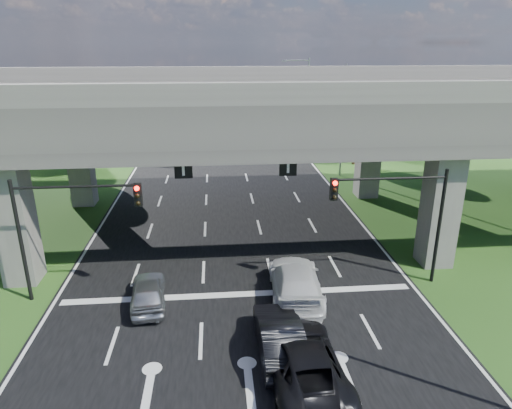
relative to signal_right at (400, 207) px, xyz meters
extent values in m
plane|color=#204215|center=(-7.82, -3.94, -4.19)|extent=(160.00, 160.00, 0.00)
cube|color=black|center=(-7.82, 6.06, -4.17)|extent=(18.00, 120.00, 0.03)
cube|color=#373532|center=(-7.82, 8.06, 3.81)|extent=(80.00, 15.00, 2.00)
cube|color=#66645E|center=(-7.82, 0.81, 5.31)|extent=(80.00, 0.50, 1.00)
cube|color=#66645E|center=(-7.82, 15.31, 5.31)|extent=(80.00, 0.50, 1.00)
cube|color=#66645E|center=(-18.82, 2.06, -0.69)|extent=(1.60, 1.60, 7.00)
cube|color=#66645E|center=(-18.82, 14.06, -0.69)|extent=(1.60, 1.60, 7.00)
cube|color=#66645E|center=(3.18, 2.06, -0.69)|extent=(1.60, 1.60, 7.00)
cube|color=#66645E|center=(3.18, 14.06, -0.69)|extent=(1.60, 1.60, 7.00)
cube|color=black|center=(-10.32, 1.06, 1.81)|extent=(0.85, 0.06, 0.85)
cube|color=black|center=(-5.32, 1.06, 1.81)|extent=(0.85, 0.06, 0.85)
cylinder|color=black|center=(2.18, 0.06, -1.19)|extent=(0.18, 0.18, 6.00)
cylinder|color=black|center=(-0.57, 0.06, 1.41)|extent=(5.50, 0.12, 0.12)
cube|color=black|center=(-3.32, -0.12, 1.01)|extent=(0.35, 0.28, 1.05)
sphere|color=#FF0C05|center=(-3.32, -0.28, 1.36)|extent=(0.22, 0.22, 0.22)
cylinder|color=black|center=(-17.82, 0.06, -1.19)|extent=(0.18, 0.18, 6.00)
cylinder|color=black|center=(-15.07, 0.06, 1.41)|extent=(5.50, 0.12, 0.12)
cube|color=black|center=(-12.32, -0.12, 1.01)|extent=(0.35, 0.28, 1.05)
sphere|color=#FF0C05|center=(-12.32, -0.28, 1.36)|extent=(0.22, 0.22, 0.22)
cylinder|color=gray|center=(2.68, 20.06, 0.81)|extent=(0.16, 0.16, 10.00)
cylinder|color=gray|center=(1.18, 20.06, 5.51)|extent=(3.00, 0.10, 0.10)
cube|color=gray|center=(-0.32, 20.06, 5.41)|extent=(0.60, 0.25, 0.18)
cylinder|color=gray|center=(2.68, 36.06, 0.81)|extent=(0.16, 0.16, 10.00)
cylinder|color=gray|center=(1.18, 36.06, 5.51)|extent=(3.00, 0.10, 0.10)
cube|color=gray|center=(-0.32, 36.06, 5.41)|extent=(0.60, 0.25, 0.18)
cylinder|color=black|center=(-21.82, 22.06, -2.54)|extent=(0.36, 0.36, 3.30)
sphere|color=#265216|center=(-21.82, 22.06, 0.46)|extent=(4.50, 4.50, 4.50)
sphere|color=#265216|center=(-21.42, 21.76, 1.81)|extent=(3.60, 3.60, 3.60)
sphere|color=#265216|center=(-22.12, 22.46, -0.44)|extent=(3.30, 3.30, 3.30)
cylinder|color=black|center=(-24.82, 30.06, -2.76)|extent=(0.36, 0.36, 2.86)
sphere|color=#265216|center=(-24.82, 30.06, -0.16)|extent=(3.90, 3.90, 3.90)
sphere|color=#265216|center=(-24.42, 29.76, 1.01)|extent=(3.12, 3.12, 3.12)
sphere|color=#265216|center=(-25.12, 30.46, -0.94)|extent=(2.86, 2.86, 2.86)
cylinder|color=black|center=(-20.82, 38.06, -2.43)|extent=(0.36, 0.36, 3.52)
sphere|color=#265216|center=(-20.82, 38.06, 0.77)|extent=(4.80, 4.80, 4.80)
sphere|color=#265216|center=(-20.42, 37.76, 2.21)|extent=(3.84, 3.84, 3.84)
sphere|color=#265216|center=(-21.12, 38.46, -0.19)|extent=(3.52, 3.52, 3.52)
cylinder|color=black|center=(5.18, 24.06, -2.65)|extent=(0.36, 0.36, 3.08)
sphere|color=#265216|center=(5.18, 24.06, 0.15)|extent=(4.20, 4.20, 4.20)
sphere|color=#265216|center=(5.58, 23.76, 1.41)|extent=(3.36, 3.36, 3.36)
sphere|color=#265216|center=(4.88, 24.46, -0.69)|extent=(3.08, 3.08, 3.08)
cylinder|color=black|center=(8.18, 32.06, -2.76)|extent=(0.36, 0.36, 2.86)
sphere|color=#265216|center=(8.18, 32.06, -0.16)|extent=(3.90, 3.90, 3.90)
sphere|color=#265216|center=(8.58, 31.76, 1.01)|extent=(3.12, 3.12, 3.12)
sphere|color=#265216|center=(7.88, 32.46, -0.94)|extent=(2.86, 2.86, 2.86)
cylinder|color=black|center=(4.18, 40.06, -2.54)|extent=(0.36, 0.36, 3.30)
sphere|color=#265216|center=(4.18, 40.06, 0.46)|extent=(4.50, 4.50, 4.50)
sphere|color=#265216|center=(4.58, 39.76, 1.81)|extent=(3.60, 3.60, 3.60)
sphere|color=#265216|center=(3.88, 40.46, -0.44)|extent=(3.30, 3.30, 3.30)
imported|color=#A2A5AA|center=(-12.12, -0.94, -3.48)|extent=(2.01, 4.12, 1.35)
imported|color=black|center=(-6.51, -5.06, -3.38)|extent=(1.72, 4.76, 1.56)
imported|color=silver|center=(-5.16, -0.94, -3.32)|extent=(2.76, 5.94, 1.68)
imported|color=black|center=(-5.86, -6.62, -3.36)|extent=(2.93, 5.85, 1.59)
camera|label=1|loc=(-8.78, -20.00, 7.47)|focal=32.00mm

